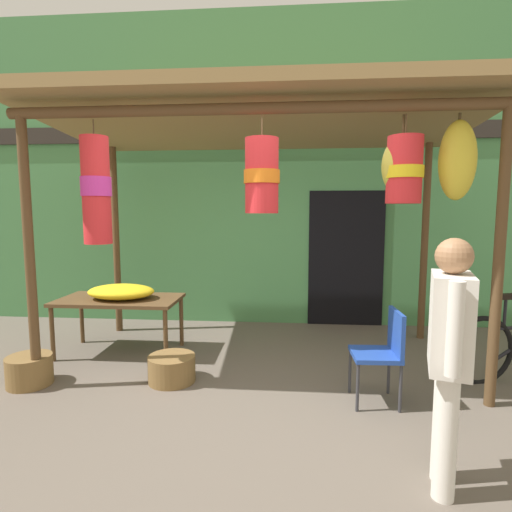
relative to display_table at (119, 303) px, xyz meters
name	(u,v)px	position (x,y,z in m)	size (l,w,h in m)	color
ground_plane	(250,393)	(1.66, -0.96, -0.61)	(30.00, 30.00, 0.00)	#60564C
shop_facade	(266,172)	(1.66, 1.59, 1.68)	(12.68, 0.29, 4.58)	#47844C
market_stall_canopy	(267,133)	(1.77, -0.21, 1.91)	(4.70, 2.40, 2.84)	brown
display_table	(119,303)	(0.00, 0.00, 0.00)	(1.42, 0.75, 0.67)	brown
flower_heap_on_table	(122,292)	(0.05, -0.03, 0.15)	(0.78, 0.55, 0.17)	yellow
folding_chair	(384,348)	(2.86, -1.03, -0.11)	(0.41, 0.41, 0.84)	#2347A8
wicker_basket_by_table	(172,369)	(0.85, -0.75, -0.48)	(0.47, 0.47, 0.26)	brown
wicker_basket_spare	(30,370)	(-0.53, -0.94, -0.46)	(0.43, 0.43, 0.29)	brown
vendor_in_orange	(449,346)	(2.97, -2.15, 0.30)	(0.32, 0.57, 1.55)	silver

